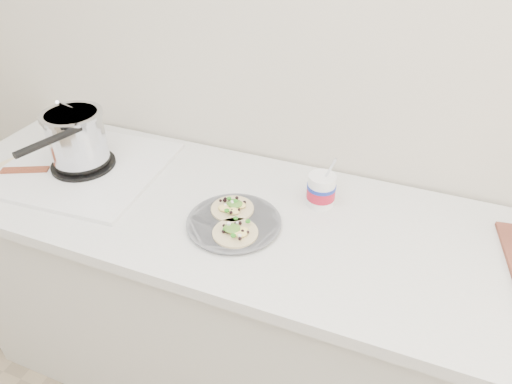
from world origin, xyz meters
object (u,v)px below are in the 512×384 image
at_px(bacon_plate, 26,173).
at_px(tub, 322,187).
at_px(stove, 80,148).
at_px(taco_plate, 234,220).

bearing_deg(bacon_plate, tub, 11.93).
bearing_deg(stove, bacon_plate, -152.27).
xyz_separation_m(taco_plate, tub, (0.21, 0.19, 0.05)).
relative_size(stove, tub, 2.80).
distance_m(taco_plate, tub, 0.29).
bearing_deg(tub, bacon_plate, -168.07).
height_order(stove, taco_plate, stove).
bearing_deg(bacon_plate, stove, 31.44).
distance_m(stove, bacon_plate, 0.21).
xyz_separation_m(stove, bacon_plate, (-0.17, -0.10, -0.08)).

